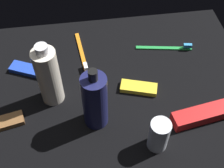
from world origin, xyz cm
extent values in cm
cube|color=black|center=(0.00, 0.00, -0.60)|extent=(84.00, 64.00, 1.20)
cylinder|color=#1B1E4E|center=(5.53, 9.16, 8.45)|extent=(6.28, 6.28, 16.89)
cylinder|color=black|center=(5.53, 9.16, 18.29)|extent=(2.20, 2.20, 2.80)
cylinder|color=silver|center=(16.64, -0.35, 8.84)|extent=(6.16, 6.16, 17.67)
cylinder|color=silver|center=(16.64, -0.35, 18.77)|extent=(3.20, 3.20, 2.20)
cylinder|color=silver|center=(-8.67, 18.54, 4.80)|extent=(4.94, 4.94, 9.59)
cube|color=green|center=(-19.02, -14.64, 0.45)|extent=(17.94, 4.24, 0.90)
cube|color=#338CCC|center=(-26.41, -13.36, 1.50)|extent=(2.75, 1.53, 1.20)
cube|color=orange|center=(7.52, -16.54, 0.45)|extent=(3.04, 18.03, 0.90)
cube|color=white|center=(6.75, -9.08, 1.50)|extent=(1.36, 2.70, 1.20)
cube|color=red|center=(-22.83, 12.49, 1.60)|extent=(18.07, 7.06, 3.20)
cube|color=brown|center=(29.77, 7.09, 0.75)|extent=(10.99, 6.00, 1.50)
cube|color=yellow|center=(-7.66, 0.66, 0.75)|extent=(11.12, 6.96, 1.50)
cube|color=blue|center=(24.31, -10.98, 0.75)|extent=(11.12, 7.94, 1.50)
camera|label=1|loc=(7.31, 51.32, 67.55)|focal=47.42mm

